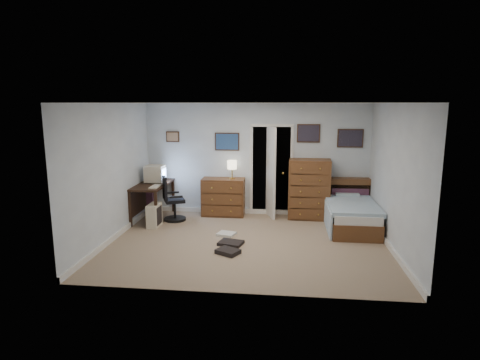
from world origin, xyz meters
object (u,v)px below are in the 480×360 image
object	(u,v)px
computer_desk	(149,192)
tall_dresser	(309,189)
office_chair	(172,204)
low_dresser	(223,197)
bed	(350,215)

from	to	relation	value
computer_desk	tall_dresser	distance (m)	3.51
computer_desk	office_chair	size ratio (longest dim) A/B	1.40
tall_dresser	low_dresser	bearing A→B (deg)	-177.73
tall_dresser	computer_desk	bearing A→B (deg)	-170.01
low_dresser	tall_dresser	bearing A→B (deg)	-1.30
computer_desk	low_dresser	size ratio (longest dim) A/B	1.44
low_dresser	computer_desk	bearing A→B (deg)	-164.62
computer_desk	low_dresser	distance (m)	1.65
computer_desk	low_dresser	bearing A→B (deg)	16.13
office_chair	low_dresser	world-z (taller)	office_chair
office_chair	bed	size ratio (longest dim) A/B	0.54
bed	office_chair	bearing A→B (deg)	178.30
office_chair	low_dresser	xyz separation A→B (m)	(1.03, 0.55, 0.05)
computer_desk	office_chair	distance (m)	0.60
computer_desk	low_dresser	xyz separation A→B (m)	(1.58, 0.45, -0.18)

